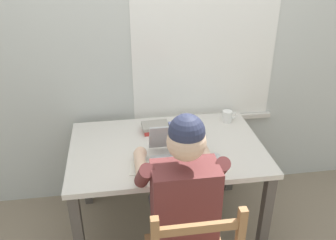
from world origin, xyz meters
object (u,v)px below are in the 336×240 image
computer_mouse (216,157)px  coffee_mug_dark (194,131)px  laptop (178,153)px  desk (167,157)px  coffee_mug_white (228,116)px  book_stack_main (156,128)px  seated_person (181,197)px

computer_mouse → coffee_mug_dark: 0.32m
laptop → coffee_mug_dark: laptop is taller
desk → laptop: laptop is taller
desk → computer_mouse: computer_mouse is taller
computer_mouse → coffee_mug_white: (0.22, 0.48, 0.03)m
desk → computer_mouse: 0.37m
book_stack_main → coffee_mug_white: bearing=7.5°
coffee_mug_dark → book_stack_main: size_ratio=0.63×
seated_person → book_stack_main: 0.70m
desk → coffee_mug_dark: bearing=26.3°
laptop → computer_mouse: size_ratio=3.32×
laptop → coffee_mug_white: 0.64m
seated_person → computer_mouse: (0.27, 0.29, 0.05)m
laptop → seated_person: bearing=-96.5°
coffee_mug_dark → laptop: bearing=-120.1°
computer_mouse → seated_person: bearing=-133.7°
laptop → coffee_mug_white: size_ratio=2.99×
seated_person → computer_mouse: seated_person is taller
coffee_mug_white → computer_mouse: bearing=-114.2°
desk → coffee_mug_dark: (0.20, 0.10, 0.13)m
seated_person → laptop: seated_person is taller
seated_person → laptop: bearing=83.5°
computer_mouse → coffee_mug_white: 0.53m
coffee_mug_white → laptop: bearing=-135.2°
coffee_mug_dark → book_stack_main: coffee_mug_dark is taller
laptop → coffee_mug_dark: 0.32m
book_stack_main → laptop: bearing=-76.7°
seated_person → book_stack_main: size_ratio=6.36×
laptop → coffee_mug_dark: bearing=59.9°
desk → coffee_mug_white: coffee_mug_white is taller
seated_person → computer_mouse: 0.40m
seated_person → laptop: 0.33m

